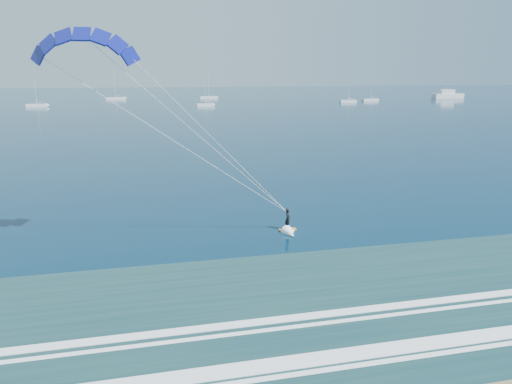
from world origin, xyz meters
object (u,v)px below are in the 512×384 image
object	(u,v)px
sailboat_1	(116,98)
sailboat_3	(209,97)
kitesurfer_rig	(194,132)
sailboat_4	(370,100)
motor_yacht	(448,95)
sailboat_2	(205,105)
sailboat_5	(348,101)
sailboat_0	(37,105)

from	to	relation	value
sailboat_1	sailboat_3	bearing A→B (deg)	-0.71
kitesurfer_rig	sailboat_1	xyz separation A→B (m)	(-22.20, 217.86, -8.64)
sailboat_1	sailboat_3	world-z (taller)	sailboat_1
sailboat_3	sailboat_4	world-z (taller)	sailboat_3
kitesurfer_rig	motor_yacht	distance (m)	246.50
sailboat_1	sailboat_2	distance (m)	72.31
kitesurfer_rig	sailboat_1	world-z (taller)	kitesurfer_rig
kitesurfer_rig	motor_yacht	xyz separation A→B (m)	(155.46, 191.15, -7.46)
motor_yacht	sailboat_5	world-z (taller)	sailboat_5
sailboat_0	sailboat_2	distance (m)	69.40
kitesurfer_rig	sailboat_5	distance (m)	189.84
motor_yacht	sailboat_0	xyz separation A→B (m)	(-205.50, -20.85, -1.19)
sailboat_2	motor_yacht	bearing A→B (deg)	13.62
sailboat_0	sailboat_5	distance (m)	137.02
motor_yacht	sailboat_4	size ratio (longest dim) A/B	1.54
sailboat_3	sailboat_5	size ratio (longest dim) A/B	1.17
motor_yacht	sailboat_0	distance (m)	206.56
sailboat_2	sailboat_1	bearing A→B (deg)	124.01
sailboat_2	sailboat_3	size ratio (longest dim) A/B	0.79
sailboat_1	motor_yacht	bearing A→B (deg)	-8.55
motor_yacht	sailboat_1	bearing A→B (deg)	171.45
sailboat_0	sailboat_1	bearing A→B (deg)	59.65
kitesurfer_rig	sailboat_4	world-z (taller)	kitesurfer_rig
kitesurfer_rig	sailboat_4	distance (m)	203.15
motor_yacht	sailboat_3	bearing A→B (deg)	168.54
sailboat_5	sailboat_4	bearing A→B (deg)	25.21
kitesurfer_rig	sailboat_3	size ratio (longest dim) A/B	1.71
kitesurfer_rig	sailboat_4	size ratio (longest dim) A/B	1.95
kitesurfer_rig	sailboat_2	xyz separation A→B (m)	(18.25, 157.92, -8.65)
sailboat_2	sailboat_5	size ratio (longest dim) A/B	0.93
sailboat_0	sailboat_2	size ratio (longest dim) A/B	1.14
kitesurfer_rig	sailboat_0	distance (m)	177.72
kitesurfer_rig	sailboat_2	bearing A→B (deg)	83.41
sailboat_3	sailboat_4	distance (m)	85.97
sailboat_2	sailboat_4	xyz separation A→B (m)	(83.63, 17.63, 0.01)
sailboat_0	sailboat_4	world-z (taller)	sailboat_0
motor_yacht	sailboat_1	xyz separation A→B (m)	(-177.66, 26.71, -1.18)
sailboat_0	sailboat_3	bearing A→B (deg)	31.45
sailboat_0	sailboat_2	xyz separation A→B (m)	(68.29, -12.39, -0.01)
sailboat_0	sailboat_5	size ratio (longest dim) A/B	1.05
kitesurfer_rig	sailboat_4	bearing A→B (deg)	59.87
sailboat_4	sailboat_5	xyz separation A→B (m)	(-14.91, -7.02, -0.00)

